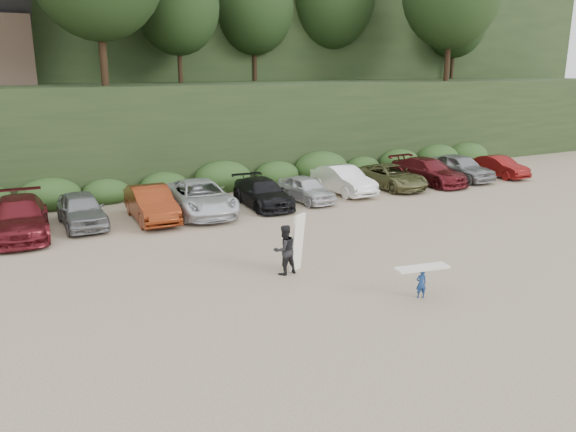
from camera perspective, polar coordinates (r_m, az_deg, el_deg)
ground at (r=20.64m, az=6.05°, el=-5.09°), size 120.00×120.00×0.00m
hillside_backdrop at (r=53.18m, az=-17.37°, el=18.76°), size 90.00×41.50×28.00m
parked_cars at (r=28.41m, az=-7.36°, el=2.04°), size 39.69×6.07×1.65m
child_surfer at (r=18.06m, az=13.41°, el=-6.01°), size 1.78×0.77×1.03m
adult_surfer at (r=19.52m, az=-0.25°, el=-3.38°), size 1.35×0.76×2.09m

